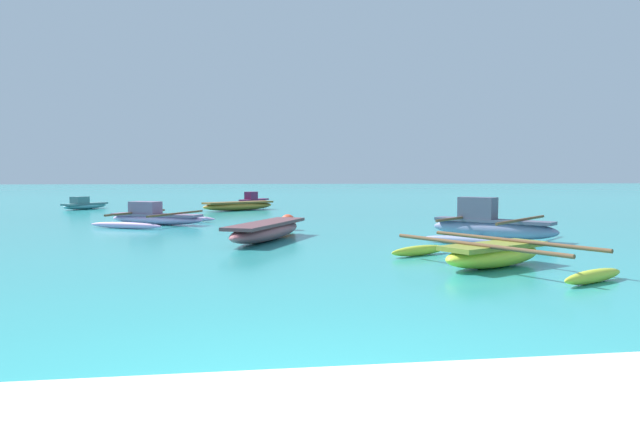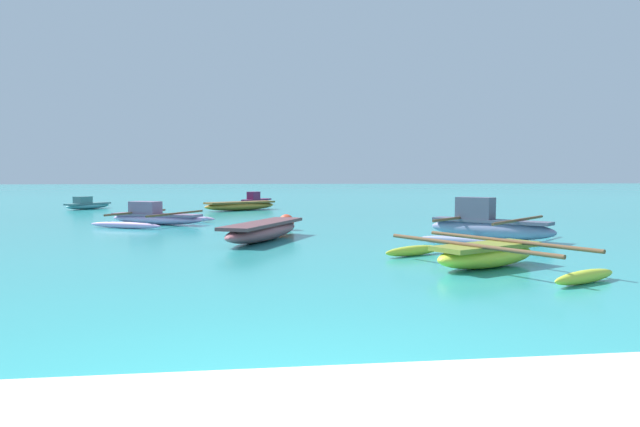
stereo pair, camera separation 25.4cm
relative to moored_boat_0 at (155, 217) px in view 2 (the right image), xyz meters
name	(u,v)px [view 2 (the right image)]	position (x,y,z in m)	size (l,w,h in m)	color
moored_boat_0	(155,217)	(0.00, 0.00, 0.00)	(3.82, 4.12, 0.75)	#D19FD7
moored_boat_1	(488,226)	(9.04, -5.62, 0.10)	(3.94, 3.88, 1.05)	#7C80A8
moored_boat_2	(256,201)	(3.54, 11.73, 0.03)	(1.80, 2.29, 0.77)	#A31E67
moored_boat_3	(263,230)	(3.40, -5.22, 0.01)	(2.38, 3.77, 0.46)	#9C545B
moored_boat_4	(87,205)	(-4.67, 9.64, -0.03)	(1.91, 2.55, 0.62)	#64B7C0
moored_boat_5	(240,205)	(2.72, 7.52, -0.01)	(3.59, 2.74, 0.41)	#BF862F
moored_boat_6	(487,255)	(7.11, -9.93, -0.02)	(3.04, 4.06, 0.47)	#C8D637
mooring_buoy_0	(286,222)	(4.17, -2.53, -0.01)	(0.47, 0.47, 0.47)	#E54C2D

